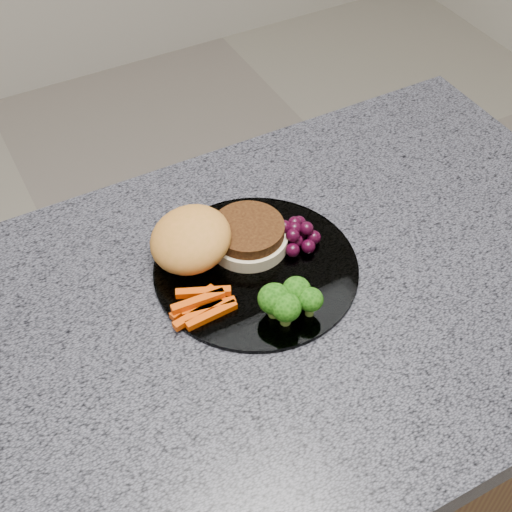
{
  "coord_description": "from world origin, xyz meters",
  "views": [
    {
      "loc": [
        -0.17,
        -0.47,
        1.57
      ],
      "look_at": [
        0.12,
        0.06,
        0.93
      ],
      "focal_mm": 50.0,
      "sensor_mm": 36.0,
      "label": 1
    }
  ],
  "objects_px": {
    "island_cabinet": "(211,507)",
    "plate": "(256,268)",
    "burger": "(212,240)",
    "grape_bunch": "(297,234)"
  },
  "relations": [
    {
      "from": "plate",
      "to": "burger",
      "type": "height_order",
      "value": "burger"
    },
    {
      "from": "burger",
      "to": "grape_bunch",
      "type": "xyz_separation_m",
      "value": [
        0.11,
        -0.03,
        -0.01
      ]
    },
    {
      "from": "burger",
      "to": "grape_bunch",
      "type": "relative_size",
      "value": 3.0
    },
    {
      "from": "plate",
      "to": "grape_bunch",
      "type": "height_order",
      "value": "grape_bunch"
    },
    {
      "from": "plate",
      "to": "island_cabinet",
      "type": "bearing_deg",
      "value": -153.04
    },
    {
      "from": "burger",
      "to": "island_cabinet",
      "type": "bearing_deg",
      "value": -129.5
    },
    {
      "from": "island_cabinet",
      "to": "plate",
      "type": "bearing_deg",
      "value": 26.96
    },
    {
      "from": "island_cabinet",
      "to": "plate",
      "type": "xyz_separation_m",
      "value": [
        0.12,
        0.06,
        0.47
      ]
    },
    {
      "from": "plate",
      "to": "grape_bunch",
      "type": "xyz_separation_m",
      "value": [
        0.07,
        0.01,
        0.02
      ]
    },
    {
      "from": "plate",
      "to": "grape_bunch",
      "type": "relative_size",
      "value": 4.21
    }
  ]
}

